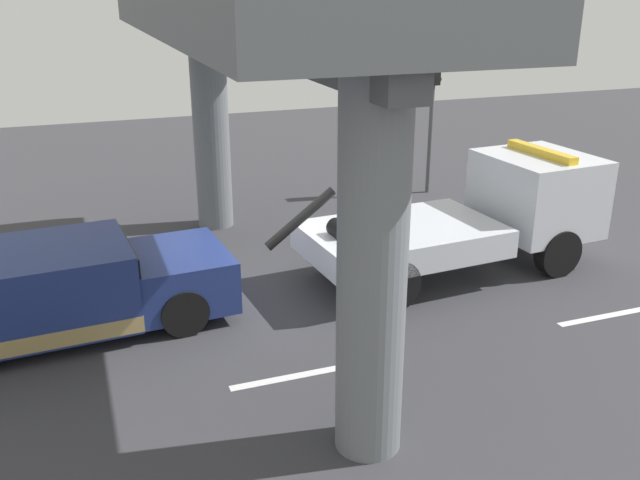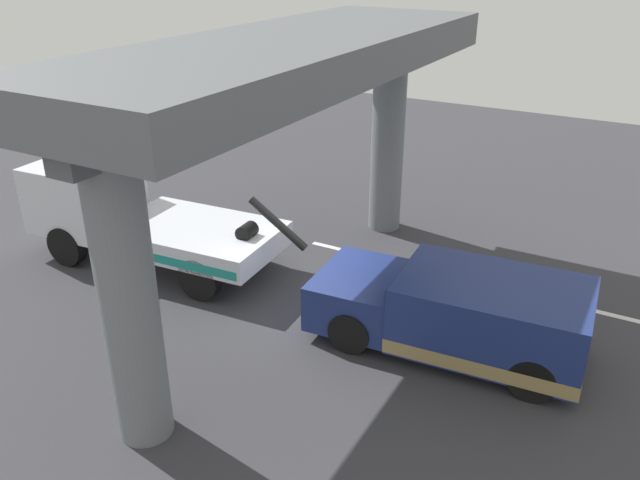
% 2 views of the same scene
% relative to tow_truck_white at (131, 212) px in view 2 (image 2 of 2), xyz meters
% --- Properties ---
extents(ground_plane, '(60.00, 40.00, 0.10)m').
position_rel_tow_truck_white_xyz_m(ground_plane, '(-4.81, -0.06, -1.25)').
color(ground_plane, '#38383D').
extents(lane_stripe_west, '(2.60, 0.16, 0.01)m').
position_rel_tow_truck_white_xyz_m(lane_stripe_west, '(-10.81, -2.86, -1.20)').
color(lane_stripe_west, silver).
rests_on(lane_stripe_west, ground).
extents(lane_stripe_mid, '(2.60, 0.16, 0.01)m').
position_rel_tow_truck_white_xyz_m(lane_stripe_mid, '(-4.81, -2.86, -1.20)').
color(lane_stripe_mid, silver).
rests_on(lane_stripe_mid, ground).
extents(lane_stripe_east, '(2.60, 0.16, 0.01)m').
position_rel_tow_truck_white_xyz_m(lane_stripe_east, '(1.19, -2.86, -1.20)').
color(lane_stripe_east, silver).
rests_on(lane_stripe_east, ground).
extents(tow_truck_white, '(7.32, 2.80, 2.46)m').
position_rel_tow_truck_white_xyz_m(tow_truck_white, '(0.00, 0.00, 0.00)').
color(tow_truck_white, silver).
rests_on(tow_truck_white, ground).
extents(towed_van_green, '(5.34, 2.53, 1.58)m').
position_rel_tow_truck_white_xyz_m(towed_van_green, '(-8.36, -0.06, -0.42)').
color(towed_van_green, navy).
rests_on(towed_van_green, ground).
extents(overpass_structure, '(3.60, 11.41, 5.66)m').
position_rel_tow_truck_white_xyz_m(overpass_structure, '(-4.69, -0.06, 3.54)').
color(overpass_structure, slate).
rests_on(overpass_structure, ground).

